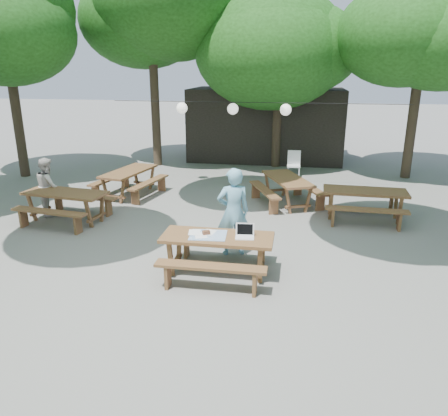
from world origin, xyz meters
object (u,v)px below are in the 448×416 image
object	(u,v)px
plastic_chair	(293,170)
main_picnic_table	(218,254)
second_person	(48,186)
woman	(233,212)
picnic_table_nw	(67,206)

from	to	relation	value
plastic_chair	main_picnic_table	bearing A→B (deg)	-100.35
main_picnic_table	second_person	world-z (taller)	second_person
woman	plastic_chair	xyz separation A→B (m)	(1.08, 6.68, -0.64)
main_picnic_table	woman	world-z (taller)	woman
woman	plastic_chair	bearing A→B (deg)	-119.03
main_picnic_table	second_person	bearing A→B (deg)	151.42
second_person	plastic_chair	world-z (taller)	second_person
woman	second_person	xyz separation A→B (m)	(-5.01, 1.69, -0.16)
woman	plastic_chair	distance (m)	6.80
main_picnic_table	plastic_chair	xyz separation A→B (m)	(1.23, 7.64, -0.13)
main_picnic_table	plastic_chair	world-z (taller)	plastic_chair
plastic_chair	woman	bearing A→B (deg)	-100.45
main_picnic_table	picnic_table_nw	size ratio (longest dim) A/B	0.96
second_person	plastic_chair	distance (m)	7.89
second_person	woman	bearing A→B (deg)	-143.61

